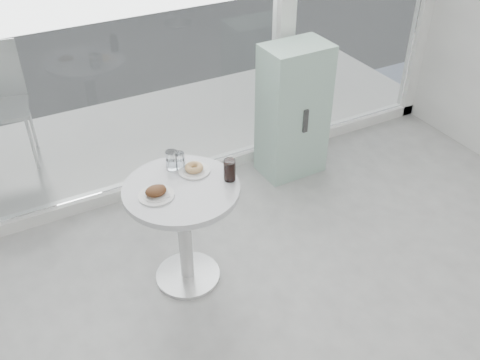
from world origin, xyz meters
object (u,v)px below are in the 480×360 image
main_table (183,215)px  mint_cabinet (293,111)px  plate_fritter (157,192)px  water_tumbler_a (172,161)px  water_tumbler_b (180,161)px  cola_glass (230,170)px  plate_donut (194,169)px

main_table → mint_cabinet: mint_cabinet is taller
mint_cabinet → plate_fritter: mint_cabinet is taller
main_table → water_tumbler_a: (0.03, 0.21, 0.28)m
mint_cabinet → water_tumbler_b: 1.40m
main_table → water_tumbler_a: water_tumbler_a is taller
mint_cabinet → plate_fritter: (-1.49, -0.80, 0.22)m
water_tumbler_b → cola_glass: bearing=-50.3°
main_table → plate_fritter: plate_fritter is taller
mint_cabinet → cola_glass: bearing=-141.3°
plate_fritter → cola_glass: size_ratio=1.50×
main_table → plate_fritter: 0.29m
mint_cabinet → plate_fritter: size_ratio=5.36×
main_table → mint_cabinet: bearing=30.6°
water_tumbler_b → main_table: bearing=-111.6°
mint_cabinet → cola_glass: (-1.03, -0.85, 0.26)m
mint_cabinet → plate_donut: (-1.19, -0.67, 0.21)m
main_table → water_tumbler_b: bearing=68.4°
main_table → plate_donut: size_ratio=3.85×
plate_fritter → cola_glass: cola_glass is taller
water_tumbler_b → water_tumbler_a: bearing=163.1°
main_table → cola_glass: 0.42m
mint_cabinet → plate_donut: 1.38m
plate_fritter → water_tumbler_b: (0.24, 0.21, 0.02)m
main_table → water_tumbler_a: 0.35m
main_table → water_tumbler_b: (0.08, 0.20, 0.27)m
plate_fritter → water_tumbler_a: size_ratio=1.71×
plate_fritter → water_tumbler_a: bearing=49.4°
plate_fritter → main_table: bearing=4.2°
plate_donut → main_table: bearing=-140.8°
mint_cabinet → water_tumbler_a: mint_cabinet is taller
water_tumbler_b → cola_glass: size_ratio=0.77×
plate_donut → cola_glass: 0.25m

